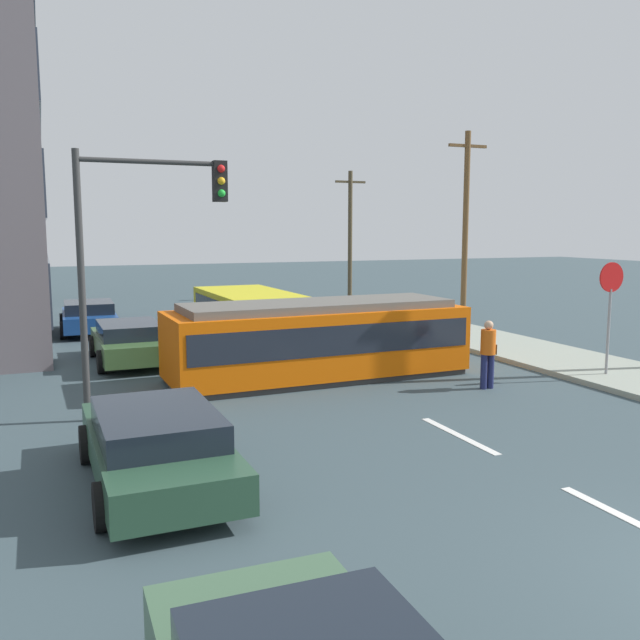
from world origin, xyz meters
The scene contains 15 objects.
ground_plane centered at (0.00, 10.00, 0.00)m, with size 120.00×120.00×0.00m, color #384950.
lane_stripe_1 centered at (0.00, 2.00, 0.01)m, with size 0.16×2.40×0.01m, color silver.
lane_stripe_2 centered at (0.00, 6.00, 0.01)m, with size 0.16×2.40×0.01m, color silver.
lane_stripe_3 centered at (0.00, 17.58, 0.01)m, with size 0.16×2.40×0.01m, color silver.
lane_stripe_4 centered at (0.00, 23.58, 0.01)m, with size 0.16×2.40×0.01m, color silver.
streetcar_tram centered at (-0.58, 11.58, 1.04)m, with size 7.79×2.73×2.01m.
city_bus centered at (-0.74, 17.31, 1.02)m, with size 2.65×5.36×1.77m.
pedestrian_crossing centered at (2.78, 8.92, 0.94)m, with size 0.49×0.36×1.67m.
parked_sedan_mid centered at (-5.62, 5.70, 0.63)m, with size 2.08×4.57×1.19m.
parked_sedan_far centered at (-4.87, 15.54, 0.62)m, with size 2.04×4.38×1.19m.
parked_sedan_furthest centered at (-5.59, 21.85, 0.62)m, with size 2.12×4.12×1.19m.
stop_sign centered at (6.26, 8.61, 2.19)m, with size 0.76×0.07×2.88m.
traffic_light_mast centered at (-5.23, 9.69, 3.77)m, with size 3.03×0.33×5.39m.
utility_pole_mid centered at (9.34, 19.56, 4.10)m, with size 1.80×0.24×7.84m.
utility_pole_far centered at (8.92, 30.06, 3.69)m, with size 1.80×0.24×7.04m.
Camera 1 is at (-7.06, -4.29, 3.85)m, focal length 37.70 mm.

